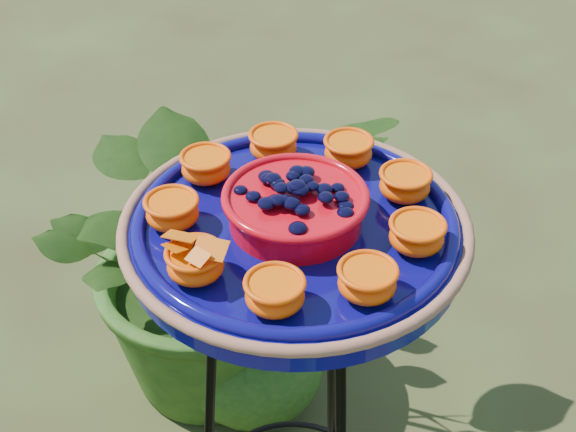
{
  "coord_description": "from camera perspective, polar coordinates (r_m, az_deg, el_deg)",
  "views": [
    {
      "loc": [
        0.36,
        -0.61,
        1.68
      ],
      "look_at": [
        -0.1,
        0.13,
        1.0
      ],
      "focal_mm": 50.0,
      "sensor_mm": 36.0,
      "label": 1
    }
  ],
  "objects": [
    {
      "name": "tripod_stand",
      "position": [
        1.42,
        0.43,
        -13.75
      ],
      "size": [
        0.36,
        0.38,
        0.94
      ],
      "rotation": [
        0.0,
        0.0,
        0.05
      ],
      "color": "black",
      "rests_on": "ground"
    },
    {
      "name": "feeder_dish",
      "position": [
        1.12,
        0.52,
        -0.56
      ],
      "size": [
        0.5,
        0.5,
        0.11
      ],
      "rotation": [
        0.0,
        0.0,
        0.05
      ],
      "color": "#09075B",
      "rests_on": "tripod_stand"
    },
    {
      "name": "shrub_back_left",
      "position": [
        1.95,
        -5.49,
        -1.8
      ],
      "size": [
        1.03,
        1.05,
        0.89
      ],
      "primitive_type": "imported",
      "rotation": [
        0.0,
        0.0,
        0.93
      ],
      "color": "#204412",
      "rests_on": "ground"
    }
  ]
}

